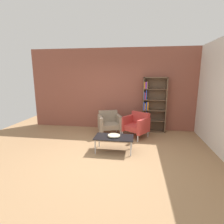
{
  "coord_description": "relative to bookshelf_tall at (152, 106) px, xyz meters",
  "views": [
    {
      "loc": [
        0.8,
        -3.93,
        1.97
      ],
      "look_at": [
        0.08,
        0.84,
        0.95
      ],
      "focal_mm": 28.19,
      "sensor_mm": 36.0,
      "label": 1
    }
  ],
  "objects": [
    {
      "name": "bookshelf_tall",
      "position": [
        0.0,
        0.0,
        0.0
      ],
      "size": [
        0.8,
        0.3,
        1.9
      ],
      "color": "brown",
      "rests_on": "ground_plane"
    },
    {
      "name": "armchair_near_window",
      "position": [
        -1.42,
        -0.59,
        -0.51
      ],
      "size": [
        0.89,
        0.86,
        0.78
      ],
      "rotation": [
        0.0,
        0.0,
        0.36
      ],
      "color": "gray",
      "rests_on": "ground_plane"
    },
    {
      "name": "ground_plane",
      "position": [
        -1.28,
        -2.25,
        -0.92
      ],
      "size": [
        8.32,
        8.32,
        0.0
      ],
      "primitive_type": "plane",
      "color": "#9E7751"
    },
    {
      "name": "armchair_by_bookshelf",
      "position": [
        -0.51,
        -0.69,
        -0.51
      ],
      "size": [
        0.94,
        0.93,
        0.78
      ],
      "rotation": [
        0.0,
        0.0,
        -0.59
      ],
      "color": "#B73833",
      "rests_on": "ground_plane"
    },
    {
      "name": "coffee_table_low",
      "position": [
        -1.08,
        -1.9,
        -0.55
      ],
      "size": [
        1.0,
        0.56,
        0.4
      ],
      "color": "black",
      "rests_on": "ground_plane"
    },
    {
      "name": "decorative_bowl",
      "position": [
        -1.08,
        -1.9,
        -0.49
      ],
      "size": [
        0.32,
        0.32,
        0.05
      ],
      "color": "beige",
      "rests_on": "coffee_table_low"
    },
    {
      "name": "brick_back_panel",
      "position": [
        -1.28,
        0.21,
        0.53
      ],
      "size": [
        6.4,
        0.12,
        2.9
      ],
      "primitive_type": "cube",
      "color": "brown",
      "rests_on": "ground_plane"
    }
  ]
}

